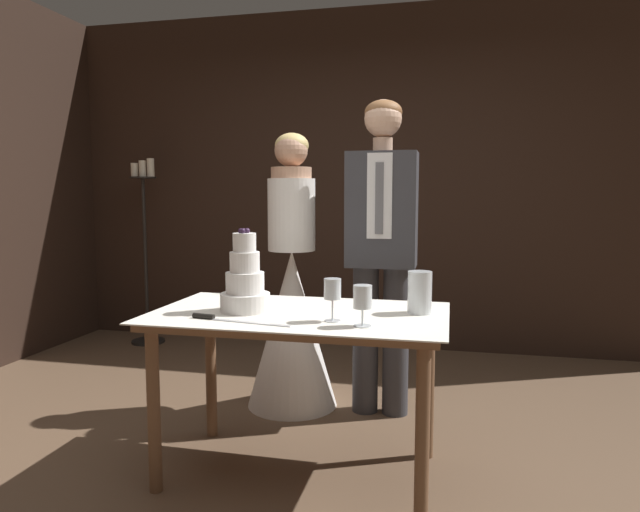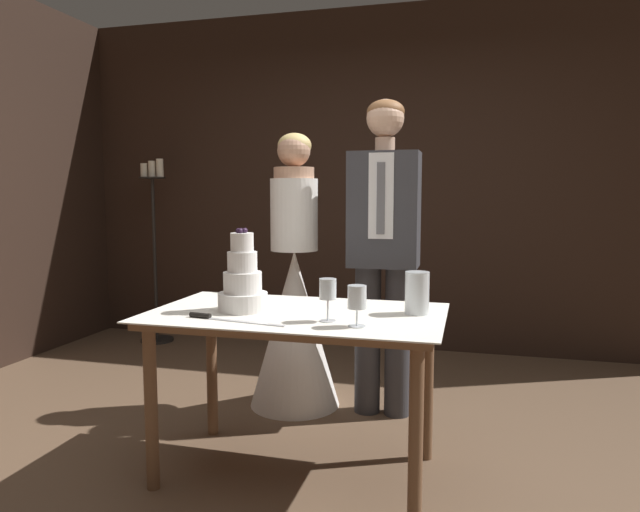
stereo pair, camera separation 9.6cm
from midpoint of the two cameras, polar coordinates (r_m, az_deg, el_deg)
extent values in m
plane|color=brown|center=(2.83, -2.05, -20.53)|extent=(40.00, 40.00, 0.00)
cube|color=black|center=(4.79, 6.03, 7.49)|extent=(5.31, 0.12, 2.78)
cylinder|color=brown|center=(2.62, -15.49, -14.57)|extent=(0.06, 0.06, 0.71)
cylinder|color=brown|center=(2.30, 10.79, -17.45)|extent=(0.06, 0.06, 0.71)
cylinder|color=brown|center=(3.12, -9.88, -11.06)|extent=(0.06, 0.06, 0.71)
cylinder|color=brown|center=(2.85, 11.67, -12.73)|extent=(0.06, 0.06, 0.71)
cube|color=brown|center=(2.56, -1.29, -6.14)|extent=(1.25, 0.71, 0.03)
cube|color=white|center=(2.56, -1.29, -5.69)|extent=(1.31, 0.77, 0.01)
cylinder|color=white|center=(2.59, -6.67, -4.56)|extent=(0.22, 0.22, 0.08)
cylinder|color=white|center=(2.58, -6.69, -2.63)|extent=(0.17, 0.17, 0.09)
cylinder|color=white|center=(2.57, -6.72, -0.58)|extent=(0.13, 0.13, 0.09)
cylinder|color=white|center=(2.56, -6.74, 1.37)|extent=(0.10, 0.10, 0.08)
sphere|color=#2D1933|center=(2.55, -6.50, 2.52)|extent=(0.02, 0.02, 0.02)
sphere|color=#2D1933|center=(2.57, -6.44, 2.55)|extent=(0.02, 0.02, 0.02)
sphere|color=#2D1933|center=(2.56, -6.82, 2.53)|extent=(0.02, 0.02, 0.02)
sphere|color=#2D1933|center=(2.55, -7.11, 2.51)|extent=(0.02, 0.02, 0.02)
sphere|color=#2D1933|center=(2.53, -6.92, 2.49)|extent=(0.02, 0.02, 0.02)
cube|color=silver|center=(2.36, -6.18, -6.60)|extent=(0.36, 0.08, 0.00)
cylinder|color=black|center=(2.48, -10.79, -5.85)|extent=(0.10, 0.04, 0.02)
cylinder|color=silver|center=(2.28, 4.91, -7.01)|extent=(0.07, 0.07, 0.00)
cylinder|color=silver|center=(2.28, 4.92, -6.11)|extent=(0.01, 0.01, 0.07)
cylinder|color=silver|center=(2.26, 4.94, -4.11)|extent=(0.08, 0.08, 0.09)
cylinder|color=silver|center=(2.37, 1.95, -6.50)|extent=(0.07, 0.07, 0.00)
cylinder|color=silver|center=(2.36, 1.95, -5.40)|extent=(0.01, 0.01, 0.09)
cylinder|color=silver|center=(2.35, 1.96, -3.31)|extent=(0.07, 0.07, 0.09)
cylinder|color=maroon|center=(2.35, 1.96, -3.88)|extent=(0.06, 0.06, 0.04)
cylinder|color=silver|center=(2.54, 10.75, -3.65)|extent=(0.11, 0.11, 0.19)
cylinder|color=silver|center=(2.55, 10.73, -4.78)|extent=(0.05, 0.05, 0.08)
sphere|color=#F9CC4C|center=(2.54, 10.75, -3.59)|extent=(0.02, 0.02, 0.02)
cone|color=white|center=(3.46, -1.75, -7.25)|extent=(0.54, 0.54, 0.94)
cylinder|color=white|center=(3.37, -1.78, 4.14)|extent=(0.28, 0.28, 0.42)
cylinder|color=tan|center=(3.37, -1.80, 8.30)|extent=(0.24, 0.24, 0.07)
sphere|color=tan|center=(3.37, -1.81, 10.51)|extent=(0.19, 0.19, 0.19)
ellipsoid|color=#D6B770|center=(3.39, -1.74, 10.98)|extent=(0.20, 0.20, 0.15)
cylinder|color=#38383D|center=(3.37, 5.61, -8.32)|extent=(0.15, 0.15, 0.86)
cylinder|color=#38383D|center=(3.35, 8.62, -8.46)|extent=(0.15, 0.15, 0.86)
cube|color=#38383D|center=(3.25, 7.28, 4.60)|extent=(0.39, 0.24, 0.65)
cube|color=white|center=(3.13, 7.00, 5.97)|extent=(0.14, 0.01, 0.47)
cube|color=slate|center=(3.12, 6.98, 5.73)|extent=(0.04, 0.01, 0.39)
cylinder|color=#DBAD8E|center=(3.26, 7.37, 10.98)|extent=(0.11, 0.11, 0.08)
sphere|color=#DBAD8E|center=(3.28, 7.41, 13.49)|extent=(0.21, 0.21, 0.21)
ellipsoid|color=brown|center=(3.29, 7.44, 14.10)|extent=(0.21, 0.21, 0.14)
cylinder|color=black|center=(5.22, -15.45, -8.08)|extent=(0.28, 0.28, 0.02)
cylinder|color=black|center=(5.10, -15.68, -0.36)|extent=(0.03, 0.03, 1.39)
cylinder|color=black|center=(5.07, -15.91, 7.54)|extent=(0.22, 0.22, 0.01)
cylinder|color=silver|center=(5.11, -16.66, 8.22)|extent=(0.06, 0.06, 0.12)
cylinder|color=silver|center=(5.07, -15.93, 8.37)|extent=(0.06, 0.06, 0.14)
cylinder|color=silver|center=(5.03, -15.19, 8.50)|extent=(0.06, 0.06, 0.15)
camera|label=1|loc=(0.05, -89.06, 0.10)|focal=32.00mm
camera|label=2|loc=(0.05, 90.94, -0.10)|focal=32.00mm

